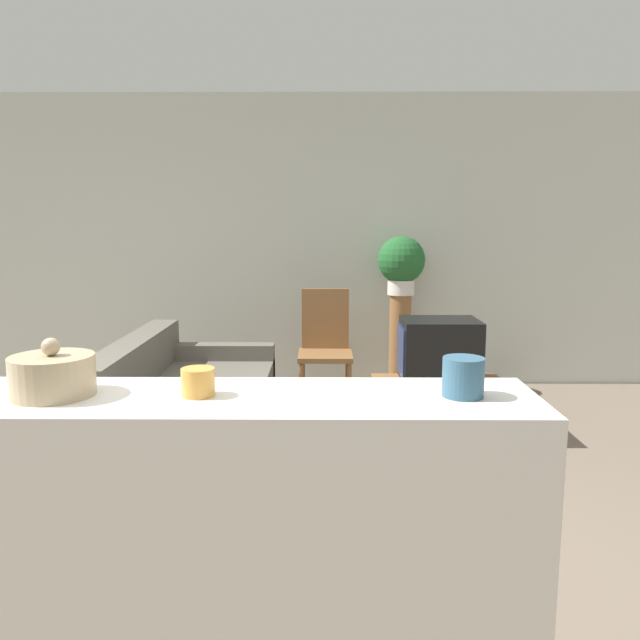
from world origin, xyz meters
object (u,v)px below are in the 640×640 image
Objects in this scene: potted_plant at (401,262)px; decorative_bowl at (53,375)px; couch at (187,412)px; wooden_chair at (325,343)px; television at (439,351)px.

decorative_bowl is at bearing -111.30° from potted_plant.
decorative_bowl reaches higher than couch.
wooden_chair is (0.93, 1.06, 0.26)m from couch.
potted_plant reaches higher than couch.
decorative_bowl is (0.12, -2.25, 0.82)m from couch.
potted_plant reaches higher than decorative_bowl.
couch is 1.79m from television.
couch is 7.19× the size of decorative_bowl.
television is (1.73, 0.31, 0.36)m from couch.
wooden_chair is 1.05m from potted_plant.
potted_plant is at bearing 68.70° from decorative_bowl.
couch is at bearing -136.22° from potted_plant.
wooden_chair is at bearing 76.39° from decorative_bowl.
wooden_chair is at bearing -144.64° from potted_plant.
potted_plant is (0.68, 0.48, 0.64)m from wooden_chair.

